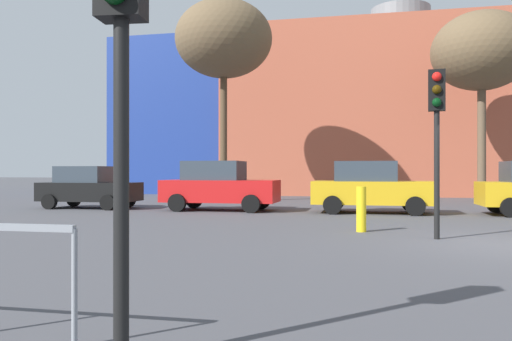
% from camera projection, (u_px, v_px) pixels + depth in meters
% --- Properties ---
extents(ground_plane, '(200.00, 200.00, 0.00)m').
position_uv_depth(ground_plane, '(507.00, 245.00, 10.29)').
color(ground_plane, '#47474C').
extents(building_backdrop, '(38.44, 11.93, 12.69)m').
position_uv_depth(building_backdrop, '(400.00, 116.00, 35.04)').
color(building_backdrop, '#B2563D').
rests_on(building_backdrop, ground_plane).
extents(parked_car_0, '(3.91, 1.92, 1.69)m').
position_uv_depth(parked_car_0, '(89.00, 187.00, 20.51)').
color(parked_car_0, black).
rests_on(parked_car_0, ground_plane).
extents(parked_car_1, '(4.34, 2.13, 1.88)m').
position_uv_depth(parked_car_1, '(219.00, 186.00, 19.37)').
color(parked_car_1, red).
rests_on(parked_car_1, ground_plane).
extents(parked_car_2, '(4.27, 2.09, 1.85)m').
position_uv_depth(parked_car_2, '(371.00, 187.00, 18.18)').
color(parked_car_2, gold).
rests_on(parked_car_2, ground_plane).
extents(traffic_light_near_left, '(0.38, 0.38, 3.56)m').
position_uv_depth(traffic_light_near_left, '(120.00, 23.00, 3.89)').
color(traffic_light_near_left, black).
rests_on(traffic_light_near_left, ground_plane).
extents(traffic_light_island, '(0.39, 0.38, 3.71)m').
position_uv_depth(traffic_light_island, '(437.00, 114.00, 11.13)').
color(traffic_light_island, black).
rests_on(traffic_light_island, ground_plane).
extents(bare_tree_0, '(4.69, 4.69, 9.13)m').
position_uv_depth(bare_tree_0, '(482.00, 52.00, 24.30)').
color(bare_tree_0, brown).
rests_on(bare_tree_0, ground_plane).
extents(bare_tree_1, '(4.74, 4.74, 9.85)m').
position_uv_depth(bare_tree_1, '(224.00, 40.00, 24.78)').
color(bare_tree_1, brown).
rests_on(bare_tree_1, ground_plane).
extents(bollard_yellow_1, '(0.24, 0.24, 1.11)m').
position_uv_depth(bollard_yellow_1, '(361.00, 209.00, 12.48)').
color(bollard_yellow_1, yellow).
rests_on(bollard_yellow_1, ground_plane).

